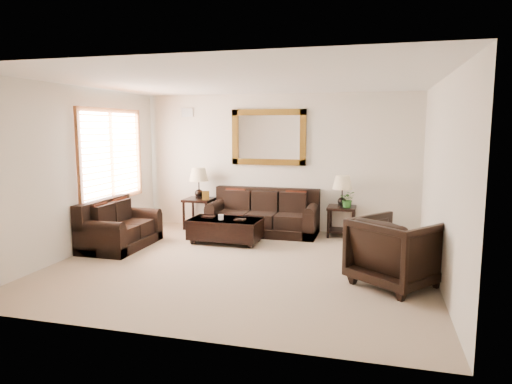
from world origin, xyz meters
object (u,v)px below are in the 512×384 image
(sofa, at_px, (264,217))
(armchair, at_px, (396,249))
(end_table_right, at_px, (342,197))
(coffee_table, at_px, (225,228))
(end_table_left, at_px, (199,189))
(loveseat, at_px, (118,230))

(sofa, bearing_deg, armchair, -46.10)
(end_table_right, bearing_deg, coffee_table, -152.31)
(end_table_left, distance_m, coffee_table, 1.45)
(end_table_left, bearing_deg, coffee_table, -48.34)
(end_table_left, height_order, coffee_table, end_table_left)
(end_table_left, height_order, armchair, end_table_left)
(coffee_table, bearing_deg, end_table_left, 133.27)
(end_table_left, relative_size, end_table_right, 1.07)
(loveseat, xyz_separation_m, armchair, (4.55, -0.82, 0.19))
(sofa, bearing_deg, loveseat, -142.87)
(loveseat, bearing_deg, armchair, -100.19)
(sofa, relative_size, coffee_table, 1.62)
(sofa, bearing_deg, coffee_table, -117.48)
(sofa, distance_m, armchair, 3.43)
(end_table_left, xyz_separation_m, end_table_right, (2.86, 0.02, -0.05))
(armchair, bearing_deg, coffee_table, 9.70)
(coffee_table, bearing_deg, loveseat, -155.11)
(loveseat, height_order, coffee_table, loveseat)
(sofa, height_order, end_table_right, end_table_right)
(loveseat, height_order, armchair, armchair)
(loveseat, distance_m, end_table_right, 4.09)
(loveseat, height_order, end_table_left, end_table_left)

